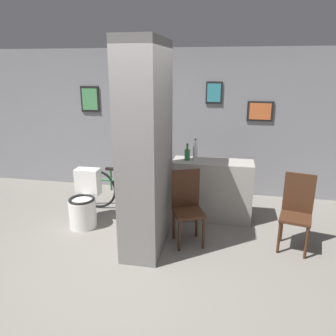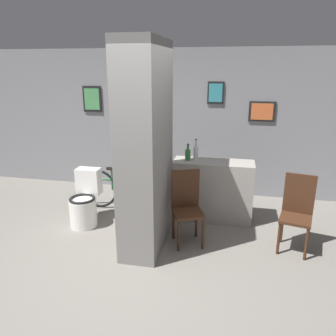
# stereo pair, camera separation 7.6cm
# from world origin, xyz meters

# --- Properties ---
(ground_plane) EXTENTS (14.00, 14.00, 0.00)m
(ground_plane) POSITION_xyz_m (0.00, 0.00, 0.00)
(ground_plane) COLOR slate
(wall_back) EXTENTS (8.00, 0.09, 2.60)m
(wall_back) POSITION_xyz_m (0.00, 2.63, 1.30)
(wall_back) COLOR gray
(wall_back) RESTS_ON ground_plane
(pillar_center) EXTENTS (0.49, 1.11, 2.60)m
(pillar_center) POSITION_xyz_m (-0.00, 0.56, 1.30)
(pillar_center) COLOR gray
(pillar_center) RESTS_ON ground_plane
(counter_shelf) EXTENTS (1.21, 0.44, 0.93)m
(counter_shelf) POSITION_xyz_m (0.78, 1.49, 0.46)
(counter_shelf) COLOR gray
(counter_shelf) RESTS_ON ground_plane
(toilet) EXTENTS (0.40, 0.56, 0.82)m
(toilet) POSITION_xyz_m (-1.06, 0.91, 0.34)
(toilet) COLOR white
(toilet) RESTS_ON ground_plane
(chair_near_pillar) EXTENTS (0.49, 0.49, 0.99)m
(chair_near_pillar) POSITION_xyz_m (0.50, 0.72, 0.53)
(chair_near_pillar) COLOR #422616
(chair_near_pillar) RESTS_ON ground_plane
(chair_by_doorway) EXTENTS (0.45, 0.45, 0.99)m
(chair_by_doorway) POSITION_xyz_m (1.90, 0.82, 0.53)
(chair_by_doorway) COLOR #422616
(chair_by_doorway) RESTS_ON ground_plane
(bicycle) EXTENTS (1.69, 0.42, 0.72)m
(bicycle) POSITION_xyz_m (-0.60, 1.52, 0.35)
(bicycle) COLOR black
(bicycle) RESTS_ON ground_plane
(bottle_tall) EXTENTS (0.07, 0.07, 0.33)m
(bottle_tall) POSITION_xyz_m (0.51, 1.51, 1.05)
(bottle_tall) COLOR silver
(bottle_tall) RESTS_ON counter_shelf
(bottle_short) EXTENTS (0.08, 0.08, 0.26)m
(bottle_short) POSITION_xyz_m (0.39, 1.48, 1.02)
(bottle_short) COLOR #267233
(bottle_short) RESTS_ON counter_shelf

